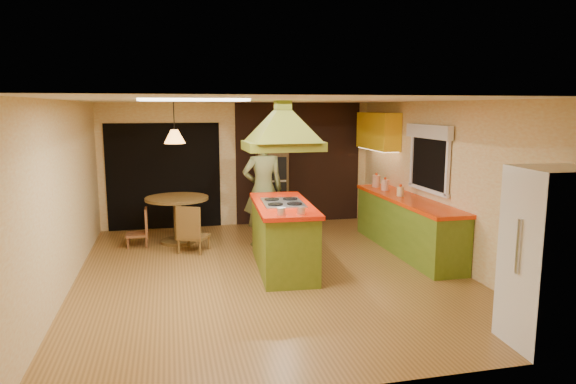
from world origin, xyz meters
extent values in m
plane|color=olive|center=(0.00, 0.00, 0.00)|extent=(6.50, 6.50, 0.00)
plane|color=beige|center=(0.00, 3.25, 1.25)|extent=(5.50, 0.00, 5.50)
plane|color=beige|center=(0.00, -3.25, 1.25)|extent=(5.50, 0.00, 5.50)
plane|color=beige|center=(-2.75, 0.00, 1.25)|extent=(0.00, 6.50, 6.50)
plane|color=beige|center=(2.75, 0.00, 1.25)|extent=(0.00, 6.50, 6.50)
plane|color=silver|center=(0.00, 0.00, 2.50)|extent=(6.50, 6.50, 0.00)
cube|color=#381E14|center=(1.25, 3.23, 1.25)|extent=(2.64, 0.03, 2.50)
cube|color=black|center=(-1.50, 3.23, 1.05)|extent=(2.20, 0.03, 2.10)
cube|color=olive|center=(2.45, 0.60, 0.43)|extent=(0.58, 3.00, 0.86)
cube|color=#E53807|center=(2.45, 0.60, 0.89)|extent=(0.62, 3.05, 0.06)
cube|color=yellow|center=(2.57, 2.20, 1.95)|extent=(0.34, 1.40, 0.70)
cube|color=black|center=(2.72, 0.40, 1.55)|extent=(0.03, 1.16, 0.96)
cube|color=white|center=(2.67, 0.40, 2.02)|extent=(0.10, 1.35, 0.22)
cube|color=white|center=(-1.10, -1.20, 2.48)|extent=(1.20, 0.60, 0.03)
cube|color=olive|center=(0.23, 0.15, 0.47)|extent=(0.88, 1.98, 0.94)
cube|color=red|center=(0.23, 0.15, 0.97)|extent=(0.95, 2.07, 0.06)
cube|color=silver|center=(0.23, 0.15, 1.01)|extent=(0.64, 0.89, 0.02)
cube|color=olive|center=(0.23, 0.15, 1.85)|extent=(1.12, 0.82, 0.13)
pyramid|color=olive|center=(0.23, 0.15, 2.36)|extent=(1.12, 0.82, 0.45)
cube|color=olive|center=(0.23, 0.15, 2.43)|extent=(0.22, 0.22, 0.13)
imported|color=brown|center=(0.18, 1.51, 0.99)|extent=(0.76, 0.53, 1.98)
cube|color=white|center=(2.29, -2.92, 0.91)|extent=(0.79, 0.75, 1.83)
cube|color=#4C3418|center=(0.62, 2.95, 0.92)|extent=(0.64, 0.62, 1.83)
cube|color=black|center=(0.62, 2.65, 1.22)|extent=(0.47, 0.05, 0.45)
cube|color=black|center=(0.62, 2.65, 0.72)|extent=(0.47, 0.05, 0.45)
cylinder|color=brown|center=(-1.28, 2.04, 0.80)|extent=(1.11, 1.11, 0.05)
cylinder|color=brown|center=(-1.28, 2.04, 0.41)|extent=(0.14, 0.14, 0.78)
cylinder|color=brown|center=(-1.28, 2.04, 0.03)|extent=(0.62, 0.62, 0.05)
cone|color=#FF9E3F|center=(-1.28, 2.04, 1.90)|extent=(0.39, 0.39, 0.24)
cylinder|color=beige|center=(2.40, 1.81, 1.03)|extent=(0.17, 0.17, 0.22)
cylinder|color=#FDE7CC|center=(2.40, 1.40, 1.02)|extent=(0.16, 0.16, 0.20)
cylinder|color=#FAF1C9|center=(2.40, 0.77, 1.00)|extent=(0.13, 0.13, 0.16)
camera|label=1|loc=(-1.39, -7.13, 2.41)|focal=32.00mm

